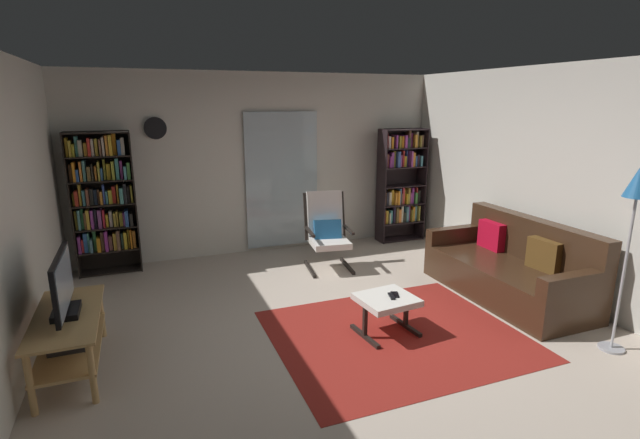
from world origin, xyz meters
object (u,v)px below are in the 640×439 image
(leather_sofa, at_px, (511,270))
(ottoman, at_px, (386,303))
(floor_lamp_by_sofa, at_px, (637,197))
(television, at_px, (63,287))
(bookshelf_near_sofa, at_px, (401,182))
(wall_clock, at_px, (155,128))
(cell_phone, at_px, (395,295))
(tv_stand, at_px, (69,334))
(lounge_armchair, at_px, (327,229))
(bookshelf_near_tv, at_px, (103,199))
(tv_remote, at_px, (392,296))

(leather_sofa, distance_m, ottoman, 1.81)
(leather_sofa, height_order, floor_lamp_by_sofa, floor_lamp_by_sofa)
(television, relative_size, bookshelf_near_sofa, 0.46)
(ottoman, relative_size, wall_clock, 1.95)
(ottoman, bearing_deg, cell_phone, 3.91)
(floor_lamp_by_sofa, bearing_deg, cell_phone, 148.54)
(television, relative_size, cell_phone, 5.81)
(tv_stand, relative_size, wall_clock, 4.14)
(bookshelf_near_sofa, xyz_separation_m, leather_sofa, (0.03, -2.46, -0.63))
(tv_stand, height_order, bookshelf_near_sofa, bookshelf_near_sofa)
(bookshelf_near_sofa, distance_m, cell_phone, 3.27)
(leather_sofa, bearing_deg, lounge_armchair, 133.80)
(bookshelf_near_tv, bearing_deg, tv_stand, -94.58)
(tv_stand, bearing_deg, cell_phone, -7.14)
(leather_sofa, xyz_separation_m, cell_phone, (-1.70, -0.29, 0.07))
(tv_stand, xyz_separation_m, ottoman, (2.76, -0.36, -0.02))
(television, height_order, leather_sofa, television)
(leather_sofa, distance_m, floor_lamp_by_sofa, 1.72)
(lounge_armchair, xyz_separation_m, cell_phone, (-0.09, -1.97, -0.15))
(television, bearing_deg, bookshelf_near_tv, 85.45)
(lounge_armchair, relative_size, floor_lamp_by_sofa, 0.60)
(tv_stand, relative_size, tv_remote, 8.34)
(television, height_order, floor_lamp_by_sofa, floor_lamp_by_sofa)
(lounge_armchair, xyz_separation_m, wall_clock, (-2.04, 1.00, 1.32))
(bookshelf_near_sofa, bearing_deg, leather_sofa, -89.34)
(ottoman, xyz_separation_m, wall_clock, (-1.86, 2.97, 1.54))
(wall_clock, bearing_deg, tv_remote, -57.66)
(television, height_order, lounge_armchair, lounge_armchair)
(lounge_armchair, distance_m, tv_remote, 2.00)
(lounge_armchair, bearing_deg, tv_remote, -94.04)
(tv_stand, distance_m, television, 0.41)
(bookshelf_near_tv, bearing_deg, tv_remote, -47.63)
(lounge_armchair, relative_size, tv_remote, 7.10)
(television, distance_m, lounge_armchair, 3.35)
(lounge_armchair, xyz_separation_m, ottoman, (-0.18, -1.97, -0.22))
(cell_phone, bearing_deg, floor_lamp_by_sofa, -9.29)
(bookshelf_near_sofa, distance_m, ottoman, 3.33)
(lounge_armchair, height_order, cell_phone, lounge_armchair)
(lounge_armchair, bearing_deg, floor_lamp_by_sofa, -62.02)
(lounge_armchair, distance_m, wall_clock, 2.62)
(leather_sofa, distance_m, wall_clock, 4.78)
(tv_remote, xyz_separation_m, cell_phone, (0.05, 0.03, -0.00))
(lounge_armchair, relative_size, cell_phone, 7.30)
(bookshelf_near_tv, distance_m, floor_lamp_by_sofa, 5.81)
(tv_stand, bearing_deg, bookshelf_near_tv, 85.42)
(wall_clock, bearing_deg, tv_stand, -109.11)
(television, distance_m, wall_clock, 2.97)
(ottoman, bearing_deg, floor_lamp_by_sofa, -29.95)
(bookshelf_near_sofa, height_order, wall_clock, wall_clock)
(tv_stand, distance_m, ottoman, 2.78)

